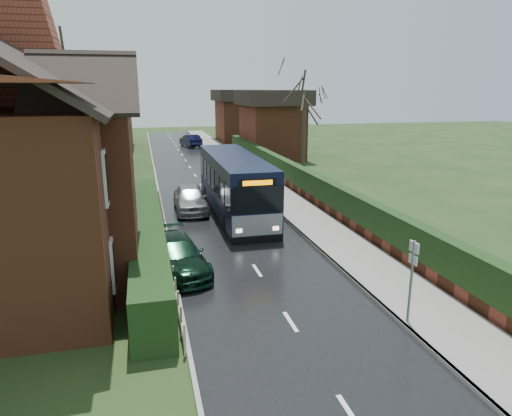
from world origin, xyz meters
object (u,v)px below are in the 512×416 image
object	(u,v)px
car_green	(177,255)
bus	(235,185)
bus_stop_sign	(412,271)
car_silver	(190,198)
brick_house	(5,153)

from	to	relation	value
car_green	bus	bearing A→B (deg)	54.92
bus_stop_sign	car_green	bearing A→B (deg)	134.87
car_silver	bus_stop_sign	xyz separation A→B (m)	(4.70, -14.24, 0.96)
brick_house	car_green	bearing A→B (deg)	-19.61
bus	car_silver	xyz separation A→B (m)	(-2.30, 1.07, -0.83)
brick_house	bus_stop_sign	xyz separation A→B (m)	(11.93, -7.78, -2.67)
bus	car_silver	world-z (taller)	bus
car_green	bus_stop_sign	distance (m)	8.41
brick_house	car_silver	distance (m)	10.36
brick_house	car_silver	size ratio (longest dim) A/B	3.37
bus	bus_stop_sign	size ratio (longest dim) A/B	4.05
car_green	brick_house	bearing A→B (deg)	151.65
bus	car_silver	bearing A→B (deg)	155.45
bus	car_green	bearing A→B (deg)	-116.04
car_silver	car_green	xyz separation A→B (m)	(-1.40, -8.54, -0.09)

